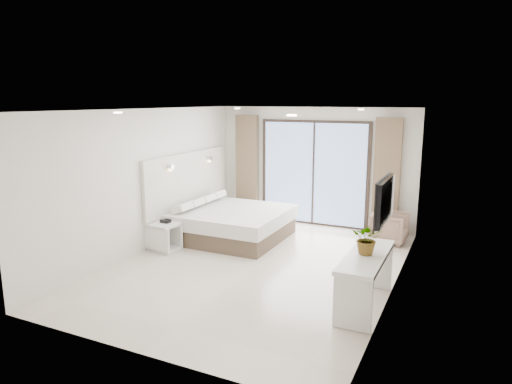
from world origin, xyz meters
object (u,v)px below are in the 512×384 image
nightstand (163,236)px  bed (231,223)px  armchair (389,226)px  console_desk (366,269)px

nightstand → bed: bearing=64.3°
bed → armchair: bearing=19.8°
nightstand → console_desk: console_desk is taller
bed → console_desk: size_ratio=1.34×
bed → nightstand: 1.50m
console_desk → armchair: console_desk is taller
bed → console_desk: console_desk is taller
nightstand → console_desk: 4.15m
armchair → bed: bearing=113.4°
nightstand → console_desk: size_ratio=0.39×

